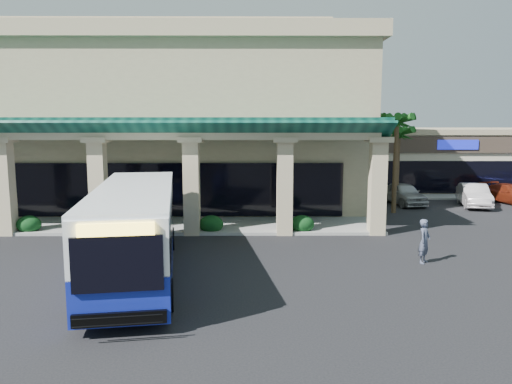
{
  "coord_description": "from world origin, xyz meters",
  "views": [
    {
      "loc": [
        -0.06,
        -18.69,
        5.48
      ],
      "look_at": [
        0.11,
        4.47,
        2.2
      ],
      "focal_mm": 35.0,
      "sensor_mm": 36.0,
      "label": 1
    }
  ],
  "objects_px": {
    "transit_bus": "(135,232)",
    "car_red": "(511,194)",
    "car_silver": "(404,194)",
    "car_white": "(474,195)",
    "pedestrian": "(424,241)"
  },
  "relations": [
    {
      "from": "transit_bus",
      "to": "car_red",
      "type": "distance_m",
      "value": 26.77
    },
    {
      "from": "car_silver",
      "to": "car_white",
      "type": "bearing_deg",
      "value": -19.43
    },
    {
      "from": "car_white",
      "to": "car_red",
      "type": "height_order",
      "value": "car_white"
    },
    {
      "from": "car_white",
      "to": "transit_bus",
      "type": "bearing_deg",
      "value": -129.08
    },
    {
      "from": "pedestrian",
      "to": "car_silver",
      "type": "bearing_deg",
      "value": 24.75
    },
    {
      "from": "transit_bus",
      "to": "car_red",
      "type": "height_order",
      "value": "transit_bus"
    },
    {
      "from": "transit_bus",
      "to": "car_white",
      "type": "bearing_deg",
      "value": 29.39
    },
    {
      "from": "transit_bus",
      "to": "car_silver",
      "type": "relative_size",
      "value": 2.67
    },
    {
      "from": "transit_bus",
      "to": "pedestrian",
      "type": "relative_size",
      "value": 6.56
    },
    {
      "from": "transit_bus",
      "to": "pedestrian",
      "type": "xyz_separation_m",
      "value": [
        10.87,
        1.44,
        -0.72
      ]
    },
    {
      "from": "car_silver",
      "to": "car_red",
      "type": "xyz_separation_m",
      "value": [
        7.39,
        0.41,
        -0.09
      ]
    },
    {
      "from": "car_red",
      "to": "pedestrian",
      "type": "bearing_deg",
      "value": -144.78
    },
    {
      "from": "transit_bus",
      "to": "car_red",
      "type": "xyz_separation_m",
      "value": [
        21.64,
        15.72,
        -0.95
      ]
    },
    {
      "from": "car_silver",
      "to": "car_white",
      "type": "xyz_separation_m",
      "value": [
        4.35,
        -0.77,
        0.0
      ]
    },
    {
      "from": "car_red",
      "to": "car_white",
      "type": "bearing_deg",
      "value": -176.57
    }
  ]
}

